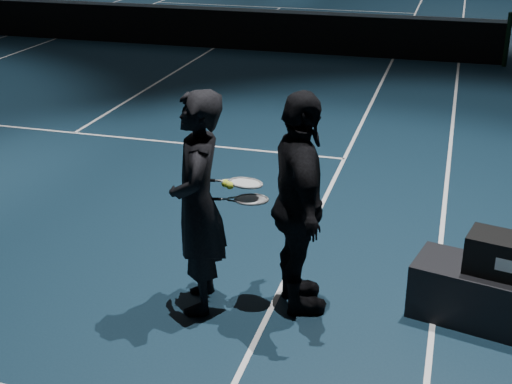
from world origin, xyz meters
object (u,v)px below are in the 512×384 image
at_px(player_a, 198,204).
at_px(tennis_balls, 228,182).
at_px(racket_upper, 246,183).
at_px(racket_lower, 252,199).
at_px(player_bench, 512,302).
at_px(player_b, 299,205).

distance_m(player_a, tennis_balls, 0.32).
bearing_deg(tennis_balls, player_a, -164.63).
height_order(player_a, racket_upper, player_a).
bearing_deg(tennis_balls, racket_lower, 12.78).
bearing_deg(player_bench, player_a, -159.07).
distance_m(player_a, player_b, 0.85).
distance_m(racket_upper, tennis_balls, 0.15).
height_order(player_bench, player_a, player_a).
relative_size(player_bench, player_b, 0.84).
bearing_deg(racket_lower, player_b, 0.00).
bearing_deg(racket_upper, player_b, -9.08).
xyz_separation_m(player_a, racket_lower, (0.44, 0.11, 0.04)).
height_order(racket_lower, tennis_balls, tennis_balls).
relative_size(racket_upper, tennis_balls, 5.67).
bearing_deg(racket_upper, player_bench, -12.51).
height_order(player_a, tennis_balls, player_a).
xyz_separation_m(racket_upper, tennis_balls, (-0.13, -0.07, 0.02)).
xyz_separation_m(player_bench, racket_upper, (-2.23, -0.22, 0.91)).
bearing_deg(player_bench, racket_lower, -160.37).
bearing_deg(player_a, racket_lower, 88.49).
xyz_separation_m(player_bench, racket_lower, (-2.18, -0.25, 0.77)).
bearing_deg(racket_lower, player_a, -180.00).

